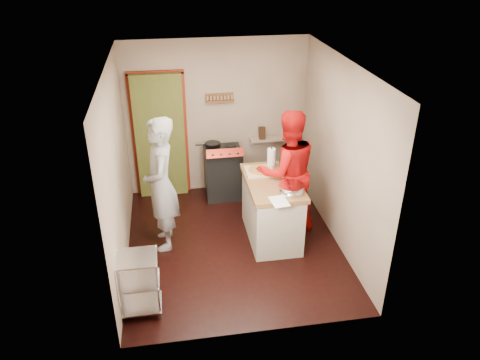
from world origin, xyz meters
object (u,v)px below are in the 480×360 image
stove (223,172)px  wire_shelving (139,282)px  island (272,207)px  person_red (287,172)px  person_stripe (161,185)px

stove → wire_shelving: stove is taller
wire_shelving → island: 2.27m
wire_shelving → person_red: (2.13, 1.51, 0.50)m
person_stripe → person_red: bearing=94.2°
wire_shelving → stove: bearing=63.1°
wire_shelving → person_red: person_red is taller
island → person_stripe: bearing=177.6°
stove → person_red: 1.46m
wire_shelving → island: (1.87, 1.29, 0.05)m
stove → person_stripe: size_ratio=0.52×
stove → person_stripe: (-1.01, -1.27, 0.51)m
person_stripe → person_red: person_stripe is taller
wire_shelving → person_stripe: person_stripe is taller
wire_shelving → person_stripe: 1.48m
island → person_red: person_red is taller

